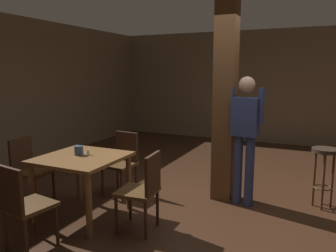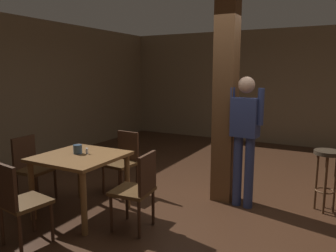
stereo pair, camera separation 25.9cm
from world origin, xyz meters
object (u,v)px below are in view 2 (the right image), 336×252
(dining_table, at_px, (81,165))
(salt_shaker, at_px, (87,151))
(chair_north, at_px, (123,159))
(bar_stool_near, at_px, (327,167))
(chair_west, at_px, (31,165))
(chair_east, at_px, (138,187))
(standing_person, at_px, (245,133))
(napkin_cup, at_px, (78,149))
(chair_south, at_px, (18,200))

(dining_table, relative_size, salt_shaker, 13.48)
(chair_north, distance_m, salt_shaker, 0.84)
(bar_stool_near, bearing_deg, chair_west, -156.98)
(chair_east, distance_m, bar_stool_near, 2.41)
(salt_shaker, height_order, standing_person, standing_person)
(chair_east, distance_m, napkin_cup, 0.99)
(chair_south, height_order, chair_east, same)
(chair_west, distance_m, salt_shaker, 0.99)
(chair_north, xyz_separation_m, salt_shaker, (0.02, -0.79, 0.29))
(chair_south, distance_m, salt_shaker, 1.03)
(standing_person, bearing_deg, chair_south, -129.59)
(chair_south, relative_size, chair_west, 1.00)
(standing_person, distance_m, bar_stool_near, 1.11)
(napkin_cup, xyz_separation_m, standing_person, (1.80, 1.15, 0.18))
(chair_south, bearing_deg, chair_east, 45.16)
(chair_north, height_order, chair_west, same)
(chair_north, bearing_deg, chair_west, -136.64)
(chair_north, bearing_deg, napkin_cup, -95.92)
(dining_table, relative_size, napkin_cup, 8.52)
(dining_table, bearing_deg, chair_east, -1.81)
(dining_table, xyz_separation_m, chair_north, (0.01, 0.88, -0.13))
(salt_shaker, bearing_deg, dining_table, -111.26)
(chair_south, bearing_deg, chair_north, 89.46)
(dining_table, bearing_deg, salt_shaker, 68.74)
(chair_east, xyz_separation_m, napkin_cup, (-0.94, 0.07, 0.31))
(bar_stool_near, bearing_deg, standing_person, -160.20)
(salt_shaker, bearing_deg, napkin_cup, -155.13)
(chair_west, relative_size, bar_stool_near, 1.12)
(dining_table, distance_m, napkin_cup, 0.20)
(chair_north, xyz_separation_m, napkin_cup, (-0.09, -0.84, 0.31))
(dining_table, height_order, salt_shaker, salt_shaker)
(chair_east, distance_m, salt_shaker, 0.89)
(bar_stool_near, bearing_deg, salt_shaker, -151.45)
(chair_south, distance_m, chair_west, 1.28)
(dining_table, xyz_separation_m, chair_east, (0.87, -0.03, -0.13))
(dining_table, relative_size, chair_east, 1.08)
(dining_table, bearing_deg, napkin_cup, 152.36)
(standing_person, bearing_deg, dining_table, -145.48)
(napkin_cup, relative_size, salt_shaker, 1.58)
(chair_south, height_order, chair_west, same)
(chair_north, height_order, salt_shaker, chair_north)
(chair_east, height_order, bar_stool_near, chair_east)
(standing_person, bearing_deg, chair_east, -125.23)
(dining_table, height_order, chair_north, chair_north)
(chair_west, relative_size, salt_shaker, 12.51)
(chair_west, height_order, standing_person, standing_person)
(chair_west, distance_m, standing_person, 2.93)
(salt_shaker, bearing_deg, chair_east, -7.83)
(salt_shaker, xyz_separation_m, standing_person, (1.69, 1.10, 0.20))
(chair_south, height_order, bar_stool_near, chair_south)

